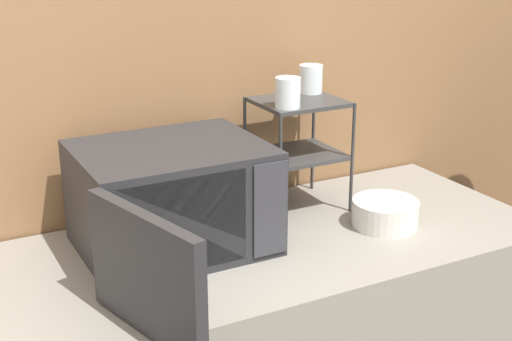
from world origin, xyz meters
name	(u,v)px	position (x,y,z in m)	size (l,w,h in m)	color
wall_back	(175,88)	(0.00, 0.72, 1.30)	(8.00, 0.06, 2.60)	olive
microwave	(171,201)	(-0.14, 0.41, 1.08)	(0.51, 0.76, 0.28)	#262628
dish_rack	(298,131)	(0.31, 0.52, 1.18)	(0.26, 0.23, 0.34)	#333333
glass_front_left	(288,93)	(0.24, 0.46, 1.31)	(0.07, 0.07, 0.09)	silver
glass_back_right	(311,79)	(0.39, 0.58, 1.31)	(0.07, 0.07, 0.09)	silver
bowl	(385,213)	(0.46, 0.27, 0.97)	(0.19, 0.19, 0.08)	silver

